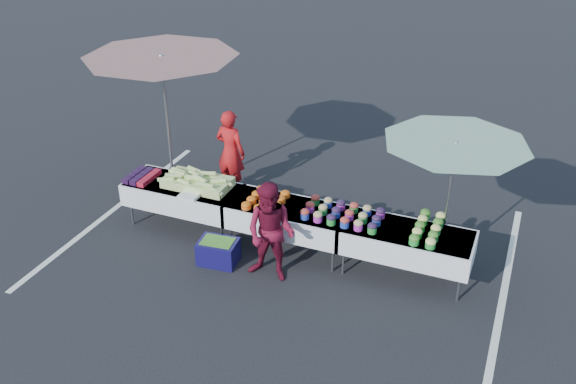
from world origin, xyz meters
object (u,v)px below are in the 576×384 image
at_px(customer, 271,233).
at_px(storage_bin, 218,251).
at_px(table_center, 288,216).
at_px(vendor, 231,152).
at_px(table_left, 183,194).
at_px(umbrella_right, 455,154).
at_px(table_right, 406,241).
at_px(umbrella_left, 162,69).

distance_m(customer, storage_bin, 1.03).
xyz_separation_m(table_center, vendor, (-1.63, 1.34, 0.18)).
relative_size(table_left, vendor, 1.22).
height_order(table_left, table_center, same).
bearing_deg(umbrella_right, table_right, -138.11).
distance_m(table_left, table_right, 3.60).
distance_m(vendor, umbrella_right, 4.13).
xyz_separation_m(customer, umbrella_right, (2.20, 1.15, 1.10)).
height_order(table_left, table_right, same).
relative_size(table_left, storage_bin, 3.05).
height_order(table_right, vendor, vendor).
bearing_deg(vendor, table_left, 89.46).
bearing_deg(table_right, table_left, 180.00).
distance_m(customer, umbrella_left, 3.37).
xyz_separation_m(vendor, customer, (1.68, -2.09, -0.02)).
distance_m(table_right, storage_bin, 2.75).
relative_size(umbrella_right, storage_bin, 3.59).
xyz_separation_m(table_left, umbrella_right, (4.05, 0.40, 1.27)).
xyz_separation_m(table_right, storage_bin, (-2.62, -0.72, -0.39)).
bearing_deg(storage_bin, umbrella_left, 131.93).
xyz_separation_m(table_right, umbrella_right, (0.45, 0.40, 1.27)).
distance_m(table_right, umbrella_right, 1.40).
height_order(table_right, umbrella_right, umbrella_right).
relative_size(umbrella_left, storage_bin, 5.16).
relative_size(table_left, customer, 1.24).
distance_m(table_center, umbrella_left, 3.15).
relative_size(customer, umbrella_left, 0.48).
xyz_separation_m(table_center, umbrella_left, (-2.50, 0.80, 1.74)).
bearing_deg(table_center, umbrella_right, 10.10).
distance_m(table_center, customer, 0.77).
distance_m(vendor, umbrella_left, 1.86).
relative_size(vendor, umbrella_right, 0.70).
height_order(umbrella_right, storage_bin, umbrella_right).
bearing_deg(vendor, customer, 135.40).
relative_size(umbrella_left, umbrella_right, 1.44).
height_order(vendor, storage_bin, vendor).
bearing_deg(storage_bin, vendor, 105.42).
distance_m(table_center, table_right, 1.80).
bearing_deg(table_left, table_right, 0.00).
bearing_deg(storage_bin, table_left, 137.82).
bearing_deg(table_center, umbrella_left, 162.26).
height_order(table_right, umbrella_left, umbrella_left).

